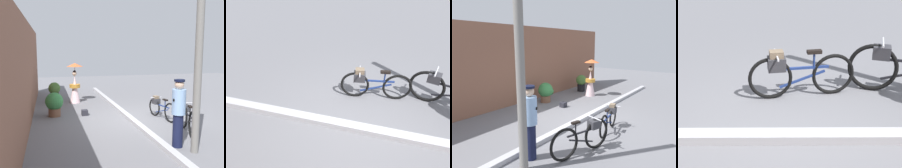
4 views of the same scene
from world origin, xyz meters
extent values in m
plane|color=slate|center=(0.00, 0.00, 0.00)|extent=(30.00, 30.00, 0.00)
cube|color=#B2B2B7|center=(0.00, 0.00, 0.06)|extent=(14.00, 0.20, 0.12)
torus|color=black|center=(-1.33, -1.34, 0.39)|extent=(0.77, 0.28, 0.79)
cube|color=black|center=(-1.82, -1.20, 0.34)|extent=(0.73, 0.24, 0.27)
cylinder|color=silver|center=(-1.43, -1.31, 0.83)|extent=(0.16, 0.47, 0.03)
cube|color=#333338|center=(-1.43, -1.31, 0.67)|extent=(0.31, 0.28, 0.20)
torus|color=black|center=(0.28, -1.06, 0.34)|extent=(0.67, 0.16, 0.67)
torus|color=black|center=(-0.69, -1.22, 0.34)|extent=(0.67, 0.16, 0.67)
cube|color=navy|center=(-0.21, -1.14, 0.48)|extent=(0.82, 0.17, 0.04)
cube|color=navy|center=(-0.21, -1.14, 0.29)|extent=(0.71, 0.14, 0.26)
cylinder|color=navy|center=(-0.38, -1.17, 0.59)|extent=(0.03, 0.03, 0.28)
cube|color=black|center=(-0.38, -1.17, 0.73)|extent=(0.23, 0.12, 0.05)
cylinder|color=silver|center=(0.18, -1.08, 0.71)|extent=(0.11, 0.48, 0.03)
cube|color=#333338|center=(0.18, -1.08, 0.57)|extent=(0.29, 0.26, 0.20)
cube|color=#72604C|center=(0.18, -1.08, 0.70)|extent=(0.22, 0.19, 0.14)
camera|label=1|loc=(-8.20, 2.77, 2.45)|focal=40.02mm
camera|label=2|loc=(-0.36, 2.77, 2.99)|focal=31.81mm
camera|label=3|loc=(-5.85, -3.71, 2.64)|focal=34.00mm
camera|label=4|loc=(0.00, 2.77, 2.13)|focal=44.98mm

